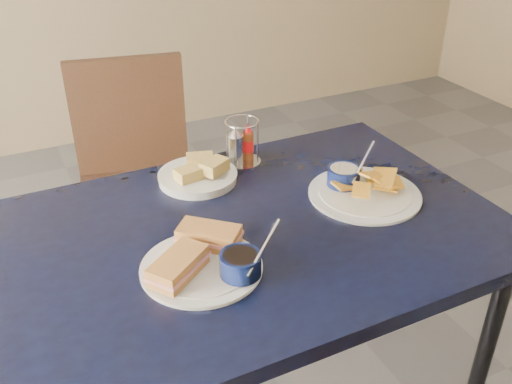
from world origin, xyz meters
name	(u,v)px	position (x,y,z in m)	size (l,w,h in m)	color
dining_table	(252,248)	(0.23, 0.17, 0.69)	(1.24, 0.83, 0.75)	black
chair_far	(132,165)	(0.14, 1.06, 0.52)	(0.49, 0.48, 0.91)	black
sandwich_plate	(205,258)	(0.07, 0.07, 0.77)	(0.30, 0.28, 0.12)	white
plantain_plate	(359,187)	(0.56, 0.20, 0.77)	(0.30, 0.30, 0.12)	white
bread_basket	(199,174)	(0.19, 0.45, 0.77)	(0.22, 0.22, 0.07)	white
condiment_caddy	(240,145)	(0.34, 0.50, 0.81)	(0.11, 0.11, 0.14)	silver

